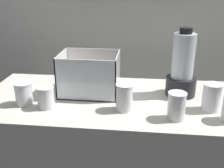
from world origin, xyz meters
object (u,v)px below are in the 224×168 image
Objects in this scene: juice_cup_carrot_far_right at (211,98)px; carrot_display_bin at (91,81)px; juice_cup_pomegranate_far_left at (24,94)px; blender_pitcher at (182,69)px; juice_cup_mango_left at (46,99)px; juice_cup_orange_middle at (124,98)px; juice_cup_mango_right at (176,107)px.

carrot_display_bin is at bearing 166.28° from juice_cup_carrot_far_right.
juice_cup_pomegranate_far_left is 0.85× the size of juice_cup_carrot_far_right.
blender_pitcher is at bearing 15.00° from juice_cup_pomegranate_far_left.
juice_cup_carrot_far_right is at bearing -13.72° from carrot_display_bin.
juice_cup_carrot_far_right is at bearing 4.35° from juice_cup_mango_left.
juice_cup_orange_middle reaches higher than juice_cup_mango_right.
juice_cup_mango_left is 0.62m from juice_cup_mango_right.
blender_pitcher is 3.37× the size of juice_cup_mango_left.
juice_cup_pomegranate_far_left reaches higher than juice_cup_mango_left.
juice_cup_pomegranate_far_left is at bearing -165.00° from blender_pitcher.
juice_cup_mango_left is (-0.18, -0.21, -0.02)m from carrot_display_bin.
juice_cup_mango_right is (0.43, -0.25, -0.01)m from carrot_display_bin.
juice_cup_pomegranate_far_left is at bearing -177.73° from juice_cup_carrot_far_right.
juice_cup_carrot_far_right is (0.60, -0.15, -0.00)m from carrot_display_bin.
juice_cup_mango_left is at bearing 175.81° from juice_cup_mango_right.
juice_cup_mango_right reaches higher than juice_cup_pomegranate_far_left.
juice_cup_pomegranate_far_left is at bearing 174.64° from juice_cup_mango_right.
juice_cup_mango_left is at bearing -131.63° from carrot_display_bin.
juice_cup_orange_middle is (0.38, 0.02, 0.01)m from juice_cup_mango_left.
blender_pitcher reaches higher than juice_cup_mango_right.
carrot_display_bin is 0.27m from juice_cup_orange_middle.
juice_cup_mango_right reaches higher than juice_cup_mango_left.
juice_cup_carrot_far_right is at bearing 6.26° from juice_cup_orange_middle.
carrot_display_bin is 2.32× the size of juice_cup_carrot_far_right.
juice_cup_orange_middle is 0.98× the size of juice_cup_carrot_far_right.
carrot_display_bin reaches higher than juice_cup_carrot_far_right.
juice_cup_carrot_far_right reaches higher than juice_cup_mango_left.
carrot_display_bin is 2.47× the size of juice_cup_mango_right.
juice_cup_mango_left is 0.80× the size of juice_cup_carrot_far_right.
juice_cup_carrot_far_right reaches higher than juice_cup_pomegranate_far_left.
carrot_display_bin is 2.89× the size of juice_cup_mango_left.
juice_cup_mango_right is at bearing -148.78° from juice_cup_carrot_far_right.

